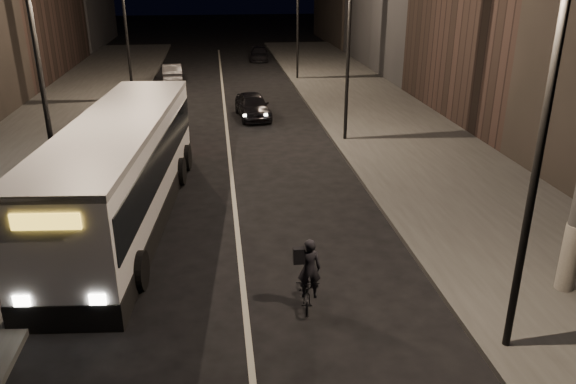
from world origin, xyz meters
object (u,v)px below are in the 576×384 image
object	(u,v)px
streetlight_left_near	(47,59)
streetlight_left_far	(129,12)
streetlight_right_near	(533,113)
city_bus	(122,166)
car_far	(259,54)
streetlight_right_mid	(343,27)
car_near	(253,106)
cyclist_on_bicycle	(308,282)
streetlight_right_far	(294,4)
car_mid	(172,72)

from	to	relation	value
streetlight_left_near	streetlight_left_far	xyz separation A→B (m)	(0.00, 18.00, 0.00)
streetlight_right_near	streetlight_left_near	distance (m)	13.33
city_bus	car_far	distance (m)	34.35
streetlight_left_far	city_bus	distance (m)	18.23
streetlight_right_mid	city_bus	world-z (taller)	streetlight_right_mid
city_bus	car_near	xyz separation A→B (m)	(5.12, 12.99, -1.17)
streetlight_left_near	car_near	distance (m)	15.57
cyclist_on_bicycle	car_far	xyz separation A→B (m)	(1.99, 39.40, -0.06)
cyclist_on_bicycle	car_far	world-z (taller)	cyclist_on_bicycle
streetlight_right_near	streetlight_left_far	size ratio (longest dim) A/B	1.00
car_near	streetlight_right_near	bearing A→B (deg)	-85.56
streetlight_left_far	car_far	xyz separation A→B (m)	(8.89, 15.76, -4.79)
streetlight_right_far	streetlight_right_mid	bearing A→B (deg)	-90.00
streetlight_left_near	streetlight_left_far	distance (m)	18.00
streetlight_right_mid	cyclist_on_bicycle	distance (m)	14.93
cyclist_on_bicycle	car_near	distance (m)	18.83
car_near	streetlight_right_far	bearing A→B (deg)	64.81
car_mid	cyclist_on_bicycle	bearing A→B (deg)	95.01
streetlight_right_near	cyclist_on_bicycle	xyz separation A→B (m)	(-3.77, 2.36, -4.73)
streetlight_right_mid	city_bus	size ratio (longest dim) A/B	0.63
streetlight_right_far	streetlight_left_near	size ratio (longest dim) A/B	1.00
car_far	streetlight_right_near	bearing A→B (deg)	-83.30
streetlight_left_far	car_near	xyz separation A→B (m)	(6.85, -4.82, -4.67)
city_bus	car_far	world-z (taller)	city_bus
streetlight_right_far	car_near	world-z (taller)	streetlight_right_far
streetlight_left_near	city_bus	bearing A→B (deg)	6.31
streetlight_right_near	cyclist_on_bicycle	world-z (taller)	streetlight_right_near
streetlight_right_mid	car_far	xyz separation A→B (m)	(-1.78, 25.76, -4.79)
streetlight_left_near	cyclist_on_bicycle	bearing A→B (deg)	-39.29
streetlight_right_far	streetlight_left_near	bearing A→B (deg)	-113.96
streetlight_right_near	streetlight_right_mid	distance (m)	16.00
streetlight_right_mid	car_far	distance (m)	26.26
streetlight_left_near	car_near	xyz separation A→B (m)	(6.85, 13.18, -4.67)
city_bus	car_mid	distance (m)	24.57
streetlight_right_near	car_near	distance (m)	22.02
streetlight_right_near	streetlight_left_near	size ratio (longest dim) A/B	1.00
streetlight_left_far	city_bus	size ratio (longest dim) A/B	0.63
streetlight_right_mid	streetlight_left_far	distance (m)	14.62
streetlight_right_near	streetlight_right_mid	world-z (taller)	same
streetlight_right_mid	car_mid	bearing A→B (deg)	118.09
streetlight_right_near	streetlight_left_near	world-z (taller)	same
streetlight_right_far	cyclist_on_bicycle	world-z (taller)	streetlight_right_far
streetlight_right_near	city_bus	size ratio (longest dim) A/B	0.63
streetlight_left_near	car_near	bearing A→B (deg)	62.54
car_near	car_far	size ratio (longest dim) A/B	1.03
streetlight_left_far	car_far	size ratio (longest dim) A/B	2.06
streetlight_left_near	car_far	bearing A→B (deg)	75.25
streetlight_left_far	car_near	size ratio (longest dim) A/B	2.00
streetlight_right_far	car_mid	world-z (taller)	streetlight_right_far
streetlight_right_mid	streetlight_right_near	bearing A→B (deg)	-90.00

